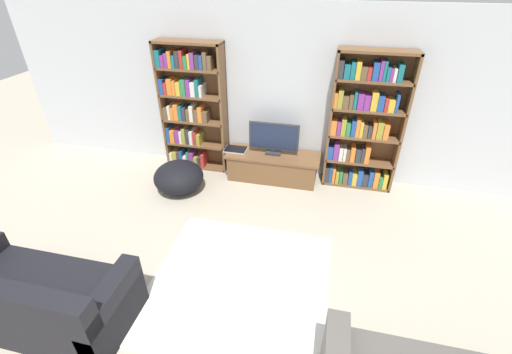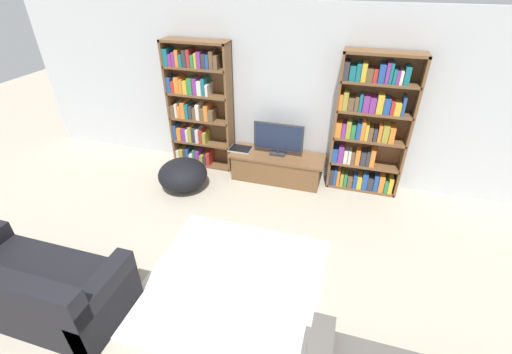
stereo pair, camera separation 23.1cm
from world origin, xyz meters
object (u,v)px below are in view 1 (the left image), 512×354
(laptop, at_px, (236,150))
(bookshelf_left, at_px, (191,108))
(beanbag_ottoman, at_px, (179,177))
(bookshelf_right, at_px, (363,125))
(tv_stand, at_px, (273,166))
(couch_left_sectional, at_px, (39,300))
(television, at_px, (274,138))

(laptop, bearing_deg, bookshelf_left, 169.24)
(bookshelf_left, xyz_separation_m, beanbag_ottoman, (0.05, -0.80, -0.81))
(bookshelf_right, relative_size, tv_stand, 1.39)
(bookshelf_left, distance_m, laptop, 0.98)
(bookshelf_right, bearing_deg, couch_left_sectional, -132.70)
(bookshelf_left, distance_m, television, 1.43)
(bookshelf_right, bearing_deg, bookshelf_left, 179.96)
(tv_stand, bearing_deg, bookshelf_right, 6.33)
(bookshelf_left, height_order, tv_stand, bookshelf_left)
(laptop, bearing_deg, beanbag_ottoman, -137.88)
(bookshelf_right, xyz_separation_m, beanbag_ottoman, (-2.63, -0.80, -0.77))
(couch_left_sectional, distance_m, beanbag_ottoman, 2.46)
(couch_left_sectional, bearing_deg, beanbag_ottoman, 81.67)
(tv_stand, distance_m, laptop, 0.65)
(television, height_order, laptop, television)
(bookshelf_right, bearing_deg, beanbag_ottoman, -163.02)
(television, distance_m, beanbag_ottoman, 1.58)
(tv_stand, bearing_deg, bookshelf_left, 174.02)
(bookshelf_right, height_order, couch_left_sectional, bookshelf_right)
(tv_stand, distance_m, beanbag_ottoman, 1.49)
(bookshelf_right, bearing_deg, television, -174.68)
(tv_stand, bearing_deg, laptop, -179.82)
(bookshelf_left, xyz_separation_m, tv_stand, (1.39, -0.14, -0.82))
(television, xyz_separation_m, laptop, (-0.61, -0.03, -0.26))
(laptop, relative_size, couch_left_sectional, 0.20)
(bookshelf_left, height_order, bookshelf_right, same)
(bookshelf_left, relative_size, couch_left_sectional, 1.19)
(tv_stand, relative_size, laptop, 4.19)
(bookshelf_left, height_order, couch_left_sectional, bookshelf_left)
(bookshelf_left, relative_size, tv_stand, 1.39)
(tv_stand, distance_m, couch_left_sectional, 3.53)
(laptop, xyz_separation_m, beanbag_ottoman, (-0.73, -0.66, -0.23))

